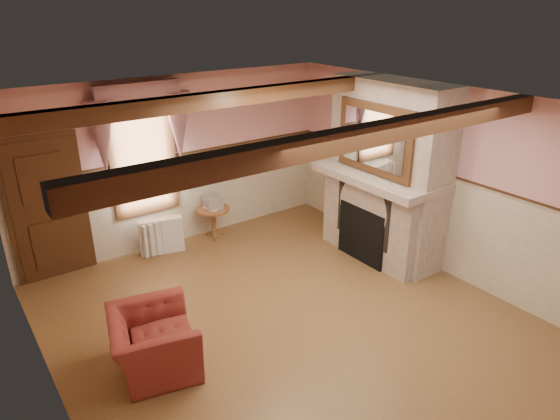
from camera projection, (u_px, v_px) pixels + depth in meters
floor at (285, 319)px, 6.54m from camera, size 5.50×6.00×0.01m
ceiling at (286, 105)px, 5.45m from camera, size 5.50×6.00×0.01m
wall_back at (178, 161)px, 8.24m from camera, size 5.50×0.02×2.80m
wall_front at (521, 354)px, 3.75m from camera, size 5.50×0.02×2.80m
wall_left at (41, 294)px, 4.52m from camera, size 0.02×6.00×2.80m
wall_right at (433, 178)px, 7.48m from camera, size 0.02×6.00×2.80m
wainscot at (285, 269)px, 6.25m from camera, size 5.50×6.00×1.50m
chair_rail at (285, 214)px, 5.96m from camera, size 5.50×6.00×0.08m
firebox at (364, 233)px, 7.89m from camera, size 0.20×0.95×0.90m
armchair at (154, 342)px, 5.56m from camera, size 1.13×1.22×0.68m
side_table at (214, 223)px, 8.69m from camera, size 0.70×0.70×0.55m
book_stack at (213, 202)px, 8.58m from camera, size 0.29×0.35×0.20m
radiator at (161, 236)px, 8.16m from camera, size 0.72×0.34×0.60m
bowl at (376, 168)px, 7.70m from camera, size 0.36×0.36×0.09m
mantel_clock at (350, 156)px, 8.12m from camera, size 0.14×0.24×0.20m
oil_lamp at (368, 159)px, 7.80m from camera, size 0.11×0.11×0.28m
candle_red at (404, 175)px, 7.27m from camera, size 0.06×0.06×0.16m
jar_yellow at (391, 172)px, 7.46m from camera, size 0.06×0.06×0.12m
fireplace at (388, 171)px, 7.75m from camera, size 0.85×2.00×2.80m
mantel at (380, 176)px, 7.67m from camera, size 1.05×2.05×0.12m
overmantel_mirror at (374, 139)px, 7.33m from camera, size 0.06×1.44×1.04m
door at (48, 211)px, 7.20m from camera, size 1.10×0.10×2.10m
window at (142, 153)px, 7.80m from camera, size 1.06×0.08×2.02m
window_drapes at (140, 116)px, 7.50m from camera, size 1.30×0.14×1.40m
ceiling_beam_front at (363, 136)px, 4.59m from camera, size 5.50×0.18×0.20m
ceiling_beam_back at (230, 98)px, 6.39m from camera, size 5.50×0.18×0.20m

